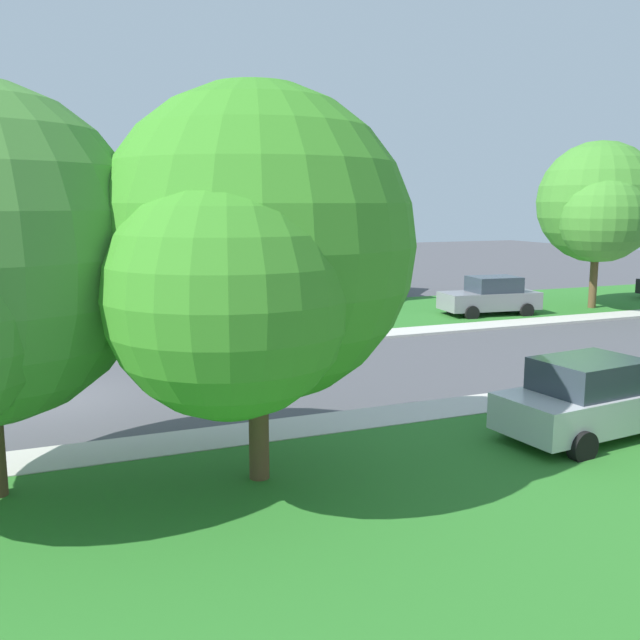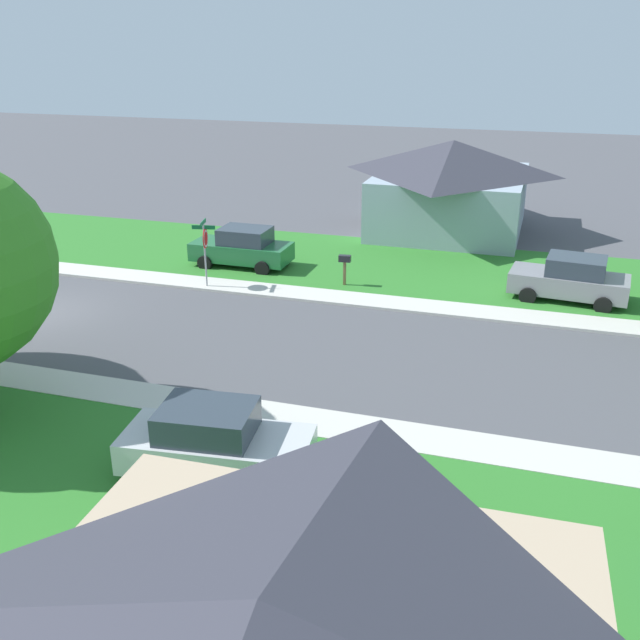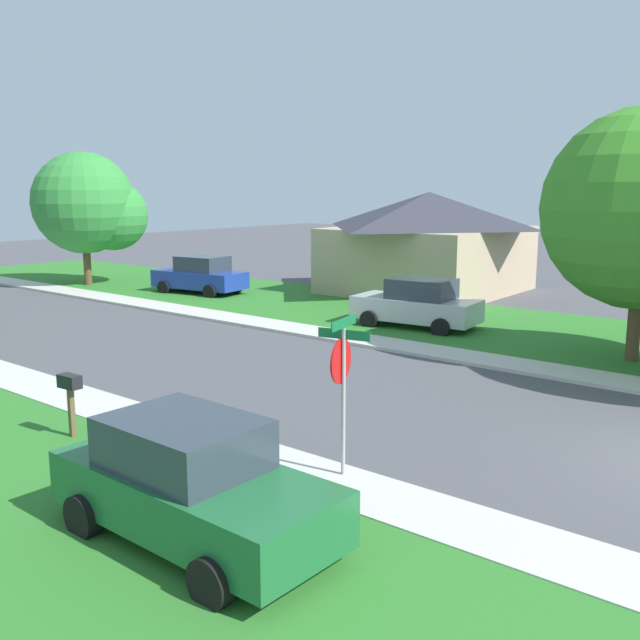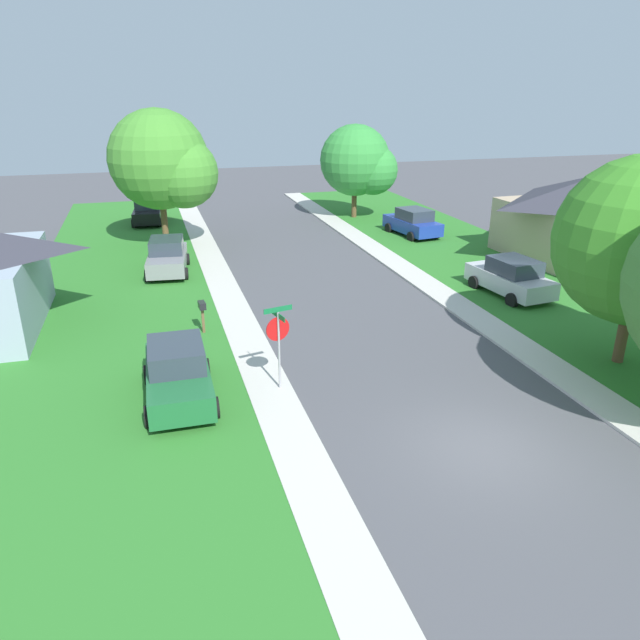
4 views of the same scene
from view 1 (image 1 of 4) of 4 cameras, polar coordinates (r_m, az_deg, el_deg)
The scene contains 12 objects.
ground_plane at distance 19.28m, azimuth -20.94°, elevation -6.08°, with size 120.00×120.00×0.00m, color #4C4C51.
sidewalk_east at distance 19.17m, azimuth 18.44°, elevation -5.87°, with size 1.40×56.00×0.10m, color beige.
sidewalk_west at distance 26.79m, azimuth 5.30°, elevation -1.12°, with size 1.40×56.00×0.10m, color beige.
lawn_west at distance 30.97m, azimuth 1.28°, elevation 0.34°, with size 8.00×56.00×0.08m, color #2D7528.
stop_sign_far_corner at distance 23.72m, azimuth -10.20°, elevation 1.88°, with size 0.90×0.90×2.77m.
car_green_far_down_street at distance 26.85m, azimuth -10.94°, elevation 0.55°, with size 2.08×4.32×1.76m.
car_grey_behind_trees at distance 32.02m, azimuth 13.71°, elevation 1.88°, with size 2.38×4.47×1.76m.
car_silver_kerbside_mid at distance 15.97m, azimuth 21.29°, elevation -6.02°, with size 2.39×4.47×1.76m.
tree_corner_large at distance 11.70m, azimuth -5.74°, elevation 5.12°, with size 5.85×5.44×6.98m.
tree_across_right at distance 34.88m, azimuth 21.82°, elevation 8.60°, with size 6.00×5.58×7.81m.
house_left_setback at distance 37.40m, azimuth -2.03°, elevation 5.52°, with size 9.08×7.90×4.60m.
mailbox at distance 27.07m, azimuth -0.12°, elevation 1.08°, with size 0.28×0.50×1.31m.
Camera 1 is at (18.63, -0.22, 4.96)m, focal length 39.31 mm.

